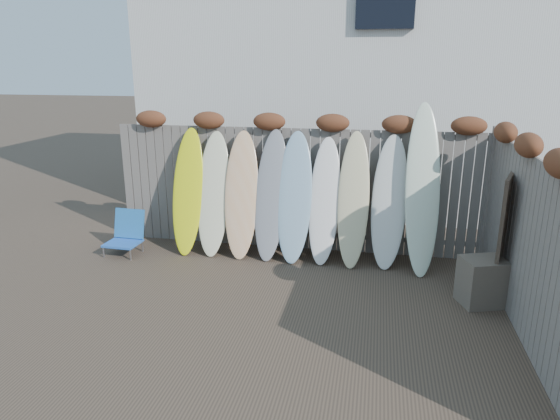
% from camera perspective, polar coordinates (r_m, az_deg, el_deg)
% --- Properties ---
extents(ground, '(80.00, 80.00, 0.00)m').
position_cam_1_polar(ground, '(6.30, -2.15, -11.83)').
color(ground, '#493A2D').
extents(back_fence, '(6.05, 0.28, 2.24)m').
position_cam_1_polar(back_fence, '(8.09, 2.05, 3.57)').
color(back_fence, slate).
rests_on(back_fence, ground).
extents(right_fence, '(0.28, 4.40, 2.24)m').
position_cam_1_polar(right_fence, '(6.18, 26.53, -2.67)').
color(right_fence, slate).
rests_on(right_fence, ground).
extents(house, '(8.50, 5.50, 6.33)m').
position_cam_1_polar(house, '(11.92, 7.63, 17.32)').
color(house, silver).
rests_on(house, ground).
extents(beach_chair, '(0.54, 0.57, 0.69)m').
position_cam_1_polar(beach_chair, '(8.51, -17.17, -2.57)').
color(beach_chair, blue).
rests_on(beach_chair, ground).
extents(wooden_crate, '(0.64, 0.58, 0.61)m').
position_cam_1_polar(wooden_crate, '(6.92, 22.12, -7.59)').
color(wooden_crate, brown).
rests_on(wooden_crate, ground).
extents(lattice_panel, '(0.40, 1.07, 1.67)m').
position_cam_1_polar(lattice_panel, '(7.15, 24.24, -2.55)').
color(lattice_panel, brown).
rests_on(lattice_panel, ground).
extents(surfboard_0, '(0.52, 0.72, 1.99)m').
position_cam_1_polar(surfboard_0, '(8.18, -10.48, 2.11)').
color(surfboard_0, '#E5EB10').
rests_on(surfboard_0, ground).
extents(surfboard_1, '(0.55, 0.71, 1.95)m').
position_cam_1_polar(surfboard_1, '(8.06, -7.60, 1.86)').
color(surfboard_1, beige).
rests_on(surfboard_1, ground).
extents(surfboard_2, '(0.59, 0.74, 1.97)m').
position_cam_1_polar(surfboard_2, '(7.91, -4.43, 1.75)').
color(surfboard_2, '#F6A07E').
rests_on(surfboard_2, ground).
extents(surfboard_3, '(0.55, 0.74, 2.00)m').
position_cam_1_polar(surfboard_3, '(7.80, -1.04, 1.72)').
color(surfboard_3, gray).
rests_on(surfboard_3, ground).
extents(surfboard_4, '(0.55, 0.71, 1.99)m').
position_cam_1_polar(surfboard_4, '(7.71, 1.67, 1.48)').
color(surfboard_4, '#89AEC7').
rests_on(surfboard_4, ground).
extents(surfboard_5, '(0.50, 0.70, 1.91)m').
position_cam_1_polar(surfboard_5, '(7.68, 5.10, 1.05)').
color(surfboard_5, white).
rests_on(surfboard_5, ground).
extents(surfboard_6, '(0.48, 0.72, 2.01)m').
position_cam_1_polar(surfboard_6, '(7.61, 8.40, 1.19)').
color(surfboard_6, beige).
rests_on(surfboard_6, ground).
extents(surfboard_7, '(0.57, 0.74, 1.97)m').
position_cam_1_polar(surfboard_7, '(7.66, 12.37, 0.91)').
color(surfboard_7, silver).
rests_on(surfboard_7, ground).
extents(surfboard_8, '(0.56, 0.89, 2.45)m').
position_cam_1_polar(surfboard_8, '(7.53, 15.98, 2.28)').
color(surfboard_8, silver).
rests_on(surfboard_8, ground).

